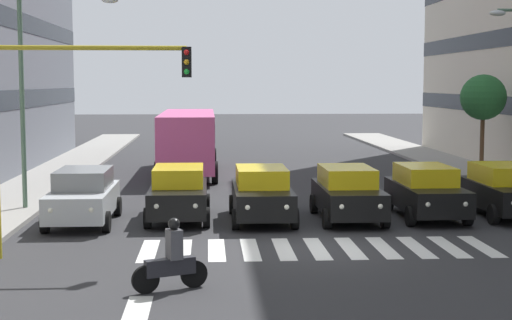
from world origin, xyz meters
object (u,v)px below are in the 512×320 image
at_px(street_lamp_right, 38,76).
at_px(street_tree_2, 483,98).
at_px(car_5, 83,196).
at_px(traffic_light_gantry, 53,110).
at_px(car_2, 347,193).
at_px(car_4, 179,193).
at_px(car_0, 504,190).
at_px(car_3, 262,194).
at_px(bus_behind_traffic, 188,136).
at_px(motorcycle_with_rider, 171,261).
at_px(car_1, 426,191).

height_order(street_lamp_right, street_tree_2, street_lamp_right).
relative_size(car_5, street_tree_2, 0.95).
bearing_deg(traffic_light_gantry, car_2, -149.46).
distance_m(car_4, traffic_light_gantry, 6.72).
bearing_deg(car_0, traffic_light_gantry, 21.25).
distance_m(car_3, bus_behind_traffic, 13.27).
relative_size(street_lamp_right, street_tree_2, 1.56).
relative_size(car_2, motorcycle_with_rider, 2.77).
distance_m(car_3, street_tree_2, 16.01).
relative_size(car_0, car_5, 1.00).
bearing_deg(car_5, traffic_light_gantry, 90.97).
height_order(bus_behind_traffic, motorcycle_with_rider, bus_behind_traffic).
bearing_deg(street_lamp_right, motorcycle_with_rider, 115.17).
distance_m(car_1, street_lamp_right, 13.60).
relative_size(car_1, car_5, 1.00).
height_order(car_2, car_4, same).
bearing_deg(street_tree_2, traffic_light_gantry, 43.71).
distance_m(car_5, traffic_light_gantry, 5.59).
distance_m(car_5, street_lamp_right, 4.86).
distance_m(car_5, bus_behind_traffic, 13.50).
xyz_separation_m(car_0, car_5, (13.76, 0.53, 0.00)).
bearing_deg(motorcycle_with_rider, car_1, -133.11).
height_order(traffic_light_gantry, street_lamp_right, street_lamp_right).
bearing_deg(traffic_light_gantry, car_3, -138.28).
height_order(car_1, street_lamp_right, street_lamp_right).
relative_size(car_0, car_1, 1.00).
relative_size(car_4, traffic_light_gantry, 0.81).
relative_size(car_1, street_lamp_right, 0.61).
bearing_deg(car_1, car_0, -177.18).
bearing_deg(bus_behind_traffic, street_tree_2, 172.25).
bearing_deg(street_tree_2, car_5, 33.70).
xyz_separation_m(bus_behind_traffic, street_lamp_right, (4.79, 10.69, 2.81)).
height_order(car_0, car_2, same).
bearing_deg(car_1, car_4, -1.17).
bearing_deg(motorcycle_with_rider, street_tree_2, -125.36).
xyz_separation_m(motorcycle_with_rider, street_lamp_right, (4.96, -10.55, 4.02)).
relative_size(car_2, bus_behind_traffic, 0.42).
bearing_deg(traffic_light_gantry, car_4, -118.37).
bearing_deg(car_0, car_1, 2.82).
bearing_deg(car_3, street_lamp_right, -16.94).
height_order(car_2, bus_behind_traffic, bus_behind_traffic).
bearing_deg(motorcycle_with_rider, car_2, -122.75).
xyz_separation_m(bus_behind_traffic, street_tree_2, (-13.89, 1.89, 1.88)).
xyz_separation_m(traffic_light_gantry, street_tree_2, (-16.78, -16.04, -0.01)).
xyz_separation_m(car_4, motorcycle_with_rider, (-0.16, 8.66, -0.24)).
height_order(traffic_light_gantry, street_tree_2, traffic_light_gantry).
distance_m(car_1, car_2, 2.67).
height_order(car_1, motorcycle_with_rider, car_1).
height_order(car_1, street_tree_2, street_tree_2).
bearing_deg(car_0, car_3, 2.50).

